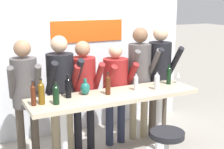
# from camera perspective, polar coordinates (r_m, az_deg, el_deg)

# --- Properties ---
(back_wall) EXTENTS (3.97, 0.12, 2.56)m
(back_wall) POSITION_cam_1_polar(r_m,az_deg,el_deg) (5.40, -5.93, 3.07)
(back_wall) COLOR silver
(back_wall) RESTS_ON ground_plane
(tasting_table) EXTENTS (2.37, 0.62, 1.01)m
(tasting_table) POSITION_cam_1_polar(r_m,az_deg,el_deg) (4.28, 0.55, -5.50)
(tasting_table) COLOR beige
(tasting_table) RESTS_ON ground_plane
(bar_stool) EXTENTS (0.45, 0.45, 0.69)m
(bar_stool) POSITION_cam_1_polar(r_m,az_deg,el_deg) (4.02, 9.94, -13.21)
(bar_stool) COLOR silver
(bar_stool) RESTS_ON ground_plane
(person_far_left) EXTENTS (0.47, 0.58, 1.75)m
(person_far_left) POSITION_cam_1_polar(r_m,az_deg,el_deg) (4.36, -15.63, -2.49)
(person_far_left) COLOR #473D33
(person_far_left) RESTS_ON ground_plane
(person_left) EXTENTS (0.48, 0.58, 1.78)m
(person_left) POSITION_cam_1_polar(r_m,az_deg,el_deg) (4.42, -9.33, -1.75)
(person_left) COLOR gray
(person_left) RESTS_ON ground_plane
(person_center_left) EXTENTS (0.45, 0.55, 1.69)m
(person_center_left) POSITION_cam_1_polar(r_m,az_deg,el_deg) (4.55, -5.22, -1.97)
(person_center_left) COLOR black
(person_center_left) RESTS_ON ground_plane
(person_center) EXTENTS (0.48, 0.55, 1.61)m
(person_center) POSITION_cam_1_polar(r_m,az_deg,el_deg) (4.80, 0.70, -1.77)
(person_center) COLOR #23283D
(person_center) RESTS_ON ground_plane
(person_center_right) EXTENTS (0.48, 0.61, 1.84)m
(person_center_right) POSITION_cam_1_polar(r_m,az_deg,el_deg) (4.97, 5.08, 0.61)
(person_center_right) COLOR gray
(person_center_right) RESTS_ON ground_plane
(person_right) EXTENTS (0.47, 0.59, 1.85)m
(person_right) POSITION_cam_1_polar(r_m,az_deg,el_deg) (5.12, 8.71, 0.97)
(person_right) COLOR #473D33
(person_right) RESTS_ON ground_plane
(wine_bottle_0) EXTENTS (0.08, 0.08, 0.32)m
(wine_bottle_0) POSITION_cam_1_polar(r_m,az_deg,el_deg) (4.08, -8.02, -2.24)
(wine_bottle_0) COLOR black
(wine_bottle_0) RESTS_ON tasting_table
(wine_bottle_1) EXTENTS (0.06, 0.06, 0.31)m
(wine_bottle_1) POSITION_cam_1_polar(r_m,az_deg,el_deg) (3.86, -14.23, -3.53)
(wine_bottle_1) COLOR #4C1E0F
(wine_bottle_1) RESTS_ON tasting_table
(wine_bottle_2) EXTENTS (0.08, 0.08, 0.27)m
(wine_bottle_2) POSITION_cam_1_polar(r_m,az_deg,el_deg) (4.44, 8.22, -1.19)
(wine_bottle_2) COLOR #B7BCC1
(wine_bottle_2) RESTS_ON tasting_table
(wine_bottle_3) EXTENTS (0.07, 0.07, 0.33)m
(wine_bottle_3) POSITION_cam_1_polar(r_m,az_deg,el_deg) (4.76, 10.36, -0.02)
(wine_bottle_3) COLOR black
(wine_bottle_3) RESTS_ON tasting_table
(wine_bottle_4) EXTENTS (0.06, 0.06, 0.26)m
(wine_bottle_4) POSITION_cam_1_polar(r_m,az_deg,el_deg) (4.38, 4.42, -1.39)
(wine_bottle_4) COLOR #B7BCC1
(wine_bottle_4) RESTS_ON tasting_table
(wine_bottle_5) EXTENTS (0.08, 0.08, 0.28)m
(wine_bottle_5) POSITION_cam_1_polar(r_m,az_deg,el_deg) (3.84, -10.21, -3.52)
(wine_bottle_5) COLOR black
(wine_bottle_5) RESTS_ON tasting_table
(wine_bottle_6) EXTENTS (0.08, 0.08, 0.32)m
(wine_bottle_6) POSITION_cam_1_polar(r_m,az_deg,el_deg) (3.88, -12.80, -3.23)
(wine_bottle_6) COLOR brown
(wine_bottle_6) RESTS_ON tasting_table
(wine_bottle_7) EXTENTS (0.07, 0.07, 0.31)m
(wine_bottle_7) POSITION_cam_1_polar(r_m,az_deg,el_deg) (4.17, -0.75, -1.79)
(wine_bottle_7) COLOR #4C1E0F
(wine_bottle_7) RESTS_ON tasting_table
(wine_glass_0) EXTENTS (0.07, 0.07, 0.18)m
(wine_glass_0) POSITION_cam_1_polar(r_m,az_deg,el_deg) (4.68, 8.38, -0.45)
(wine_glass_0) COLOR silver
(wine_glass_0) RESTS_ON tasting_table
(wine_glass_1) EXTENTS (0.07, 0.07, 0.18)m
(wine_glass_1) POSITION_cam_1_polar(r_m,az_deg,el_deg) (4.86, 11.98, -0.08)
(wine_glass_1) COLOR silver
(wine_glass_1) RESTS_ON tasting_table
(decorative_vase) EXTENTS (0.13, 0.13, 0.22)m
(decorative_vase) POSITION_cam_1_polar(r_m,az_deg,el_deg) (4.20, -4.92, -2.49)
(decorative_vase) COLOR #1E665B
(decorative_vase) RESTS_ON tasting_table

